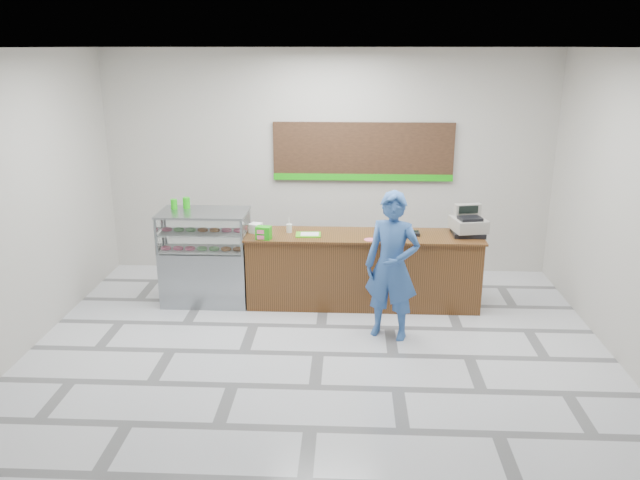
{
  "coord_description": "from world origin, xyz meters",
  "views": [
    {
      "loc": [
        0.34,
        -6.69,
        3.52
      ],
      "look_at": [
        -0.02,
        0.9,
        1.15
      ],
      "focal_mm": 35.0,
      "sensor_mm": 36.0,
      "label": 1
    }
  ],
  "objects_px": {
    "display_case": "(206,256)",
    "cash_register": "(468,224)",
    "sales_counter": "(363,270)",
    "serving_tray": "(308,235)",
    "customer": "(392,266)"
  },
  "relations": [
    {
      "from": "sales_counter",
      "to": "customer",
      "type": "relative_size",
      "value": 1.75
    },
    {
      "from": "serving_tray",
      "to": "customer",
      "type": "height_order",
      "value": "customer"
    },
    {
      "from": "display_case",
      "to": "cash_register",
      "type": "distance_m",
      "value": 3.69
    },
    {
      "from": "display_case",
      "to": "serving_tray",
      "type": "relative_size",
      "value": 3.8
    },
    {
      "from": "sales_counter",
      "to": "cash_register",
      "type": "bearing_deg",
      "value": 2.81
    },
    {
      "from": "sales_counter",
      "to": "cash_register",
      "type": "relative_size",
      "value": 6.21
    },
    {
      "from": "cash_register",
      "to": "serving_tray",
      "type": "bearing_deg",
      "value": 171.83
    },
    {
      "from": "cash_register",
      "to": "sales_counter",
      "type": "bearing_deg",
      "value": 170.96
    },
    {
      "from": "sales_counter",
      "to": "serving_tray",
      "type": "distance_m",
      "value": 0.92
    },
    {
      "from": "sales_counter",
      "to": "serving_tray",
      "type": "xyz_separation_m",
      "value": [
        -0.76,
        -0.07,
        0.52
      ]
    },
    {
      "from": "cash_register",
      "to": "serving_tray",
      "type": "relative_size",
      "value": 1.5
    },
    {
      "from": "cash_register",
      "to": "serving_tray",
      "type": "distance_m",
      "value": 2.2
    },
    {
      "from": "cash_register",
      "to": "serving_tray",
      "type": "xyz_separation_m",
      "value": [
        -2.19,
        -0.14,
        -0.14
      ]
    },
    {
      "from": "display_case",
      "to": "serving_tray",
      "type": "height_order",
      "value": "display_case"
    },
    {
      "from": "serving_tray",
      "to": "customer",
      "type": "distance_m",
      "value": 1.44
    }
  ]
}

